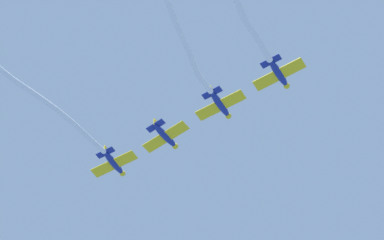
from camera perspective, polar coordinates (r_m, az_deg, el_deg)
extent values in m
ellipsoid|color=navy|center=(84.20, 6.97, 3.78)|extent=(3.78, 3.77, 0.91)
sphere|color=yellow|center=(85.30, 7.63, 2.75)|extent=(1.09, 1.09, 0.77)
ellipsoid|color=black|center=(84.77, 7.12, 3.63)|extent=(1.21, 1.21, 0.48)
cube|color=yellow|center=(84.18, 7.03, 3.66)|extent=(5.62, 5.63, 0.12)
cube|color=navy|center=(83.34, 6.37, 4.73)|extent=(2.38, 2.38, 0.10)
cube|color=yellow|center=(83.79, 6.37, 4.86)|extent=(0.80, 0.80, 1.25)
cylinder|color=white|center=(82.51, 5.80, 5.67)|extent=(2.71, 2.53, 1.19)
cylinder|color=white|center=(81.48, 4.77, 7.31)|extent=(2.74, 2.74, 1.25)
cylinder|color=white|center=(80.43, 3.81, 9.08)|extent=(2.98, 2.40, 1.02)
sphere|color=white|center=(83.05, 6.26, 4.87)|extent=(0.77, 0.77, 0.77)
sphere|color=white|center=(81.98, 5.33, 6.48)|extent=(0.77, 0.77, 0.77)
sphere|color=white|center=(81.01, 4.20, 8.16)|extent=(0.77, 0.77, 0.77)
ellipsoid|color=navy|center=(86.43, 2.25, 1.30)|extent=(3.80, 3.75, 0.91)
sphere|color=yellow|center=(87.52, 2.95, 0.33)|extent=(1.09, 1.09, 0.77)
ellipsoid|color=black|center=(86.99, 2.43, 1.17)|extent=(1.21, 1.21, 0.48)
cube|color=yellow|center=(86.41, 2.31, 1.19)|extent=(5.59, 5.66, 0.12)
cube|color=navy|center=(85.58, 1.63, 2.21)|extent=(2.37, 2.39, 0.10)
cube|color=yellow|center=(86.02, 1.65, 2.34)|extent=(0.80, 0.79, 1.25)
cylinder|color=white|center=(84.71, 0.95, 3.08)|extent=(2.62, 2.66, 0.99)
cylinder|color=white|center=(83.32, 0.06, 4.69)|extent=(3.05, 2.16, 0.79)
cylinder|color=white|center=(81.85, -0.75, 6.60)|extent=(3.34, 2.63, 1.02)
cylinder|color=white|center=(80.42, -1.63, 8.62)|extent=(3.25, 2.28, 0.87)
sphere|color=white|center=(85.30, 1.51, 2.33)|extent=(0.68, 0.68, 0.68)
sphere|color=white|center=(84.14, 0.38, 3.84)|extent=(0.68, 0.68, 0.68)
sphere|color=white|center=(82.52, -0.26, 5.56)|extent=(0.68, 0.68, 0.68)
sphere|color=white|center=(81.22, -1.25, 7.65)|extent=(0.68, 0.68, 0.68)
sphere|color=white|center=(79.65, -2.02, 9.61)|extent=(0.68, 0.68, 0.68)
ellipsoid|color=navy|center=(88.89, -2.19, -1.27)|extent=(3.54, 3.98, 0.91)
sphere|color=yellow|center=(89.88, -1.36, -2.13)|extent=(1.09, 1.09, 0.77)
ellipsoid|color=black|center=(89.42, -1.96, -1.36)|extent=(1.18, 1.24, 0.48)
cube|color=yellow|center=(88.87, -2.13, -1.38)|extent=(5.91, 5.30, 0.12)
cube|color=navy|center=(88.12, -2.94, -0.46)|extent=(2.47, 2.27, 0.10)
cube|color=yellow|center=(88.54, -2.89, -0.32)|extent=(0.74, 0.85, 1.25)
ellipsoid|color=navy|center=(92.48, -6.34, -3.44)|extent=(3.85, 3.70, 0.91)
sphere|color=yellow|center=(93.53, -5.62, -4.31)|extent=(1.09, 1.09, 0.77)
ellipsoid|color=black|center=(93.02, -6.13, -3.54)|extent=(1.22, 1.20, 0.48)
cube|color=yellow|center=(92.46, -6.30, -3.55)|extent=(5.52, 5.73, 0.12)
cube|color=navy|center=(91.66, -6.99, -2.63)|extent=(2.34, 2.41, 0.10)
cube|color=yellow|center=(92.07, -6.93, -2.48)|extent=(0.82, 0.78, 1.25)
cylinder|color=white|center=(90.61, -7.63, -2.06)|extent=(2.46, 2.35, 1.21)
cylinder|color=white|center=(88.97, -8.77, -0.99)|extent=(2.84, 2.69, 1.22)
cylinder|color=white|center=(87.37, -10.15, 0.25)|extent=(2.71, 2.96, 1.09)
cylinder|color=white|center=(86.08, -11.74, 1.47)|extent=(2.47, 3.06, 1.06)
cylinder|color=white|center=(85.11, -13.40, 2.63)|extent=(2.25, 2.96, 0.92)
cylinder|color=white|center=(84.30, -15.12, 3.90)|extent=(2.56, 3.17, 0.77)
sphere|color=white|center=(91.39, -7.12, -2.53)|extent=(0.65, 0.65, 0.65)
sphere|color=white|center=(89.85, -8.15, -1.59)|extent=(0.65, 0.65, 0.65)
sphere|color=white|center=(88.11, -9.41, -0.38)|extent=(0.65, 0.65, 0.65)
sphere|color=white|center=(86.66, -10.91, 0.88)|extent=(0.65, 0.65, 0.65)
sphere|color=white|center=(85.53, -12.58, 2.06)|extent=(0.65, 0.65, 0.65)
sphere|color=white|center=(84.71, -14.24, 3.20)|extent=(0.65, 0.65, 0.65)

